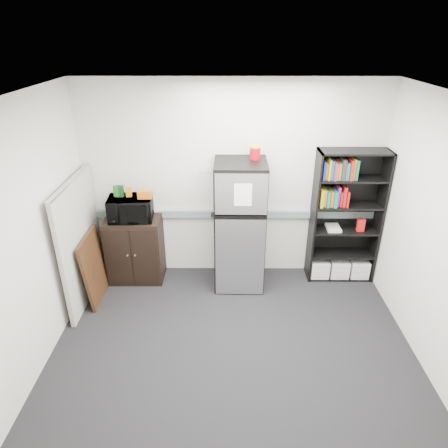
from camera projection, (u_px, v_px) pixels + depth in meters
name	position (u px, v px, depth m)	size (l,w,h in m)	color
floor	(233.00, 354.00, 4.37)	(4.00, 4.00, 0.00)	black
wall_back	(232.00, 183.00, 5.35)	(4.00, 0.02, 2.70)	silver
wall_right	(446.00, 248.00, 3.77)	(0.02, 3.50, 2.70)	silver
wall_left	(24.00, 246.00, 3.79)	(0.02, 3.50, 2.70)	silver
ceiling	(236.00, 100.00, 3.18)	(4.00, 3.50, 0.02)	white
electrical_raceway	(232.00, 214.00, 5.52)	(3.92, 0.05, 0.10)	slate
wall_note	(206.00, 169.00, 5.26)	(0.14, 0.00, 0.10)	white
bookshelf	(345.00, 218.00, 5.37)	(0.90, 0.34, 1.85)	black
cubicle_partition	(81.00, 242.00, 4.99)	(0.06, 1.30, 1.62)	gray
cabinet	(135.00, 249.00, 5.52)	(0.74, 0.50, 0.93)	black
microwave	(131.00, 209.00, 5.23)	(0.56, 0.38, 0.31)	black
snack_box_a	(117.00, 191.00, 5.16)	(0.07, 0.05, 0.15)	#215B1A
snack_box_b	(121.00, 191.00, 5.16)	(0.07, 0.05, 0.15)	#0C3515
snack_box_c	(129.00, 191.00, 5.17)	(0.07, 0.05, 0.14)	orange
snack_bag	(145.00, 194.00, 5.13)	(0.18, 0.10, 0.10)	#BB5712
refrigerator	(240.00, 226.00, 5.26)	(0.66, 0.69, 1.74)	black
coffee_can	(255.00, 152.00, 4.95)	(0.14, 0.14, 0.19)	#A10712
framed_poster	(95.00, 267.00, 5.12)	(0.13, 0.70, 0.90)	black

